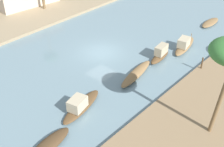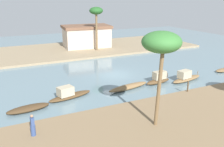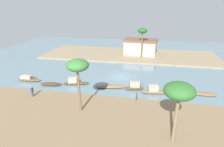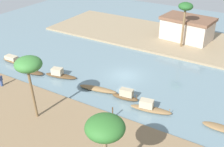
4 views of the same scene
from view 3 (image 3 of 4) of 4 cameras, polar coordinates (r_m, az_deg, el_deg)
name	(u,v)px [view 3 (image 3 of 4)]	position (r m, az deg, el deg)	size (l,w,h in m)	color
river_water	(121,77)	(36.93, 2.68, -1.06)	(78.09, 78.09, 0.00)	slate
riverbank_left	(100,127)	(22.76, -3.48, -15.73)	(45.54, 14.86, 0.32)	#846B4C
riverbank_right	(130,55)	(52.26, 5.27, 5.60)	(45.54, 14.86, 0.32)	#937F60
sampan_upstream_small	(155,91)	(31.11, 12.79, -5.00)	(4.84, 1.99, 1.33)	brown
sampan_midstream	(111,87)	(32.19, -0.41, -3.92)	(5.14, 1.81, 0.53)	brown
sampan_with_tall_canopy	(75,82)	(34.18, -11.06, -2.51)	(4.73, 2.20, 1.26)	brown
sampan_near_left_bank	(134,87)	(31.70, 6.63, -3.91)	(3.38, 1.29, 1.42)	brown
sampan_downstream_large	(205,94)	(33.19, 25.94, -5.49)	(3.70, 1.26, 0.40)	brown
sampan_open_hull	(28,79)	(38.24, -23.69, -1.46)	(4.52, 1.15, 1.01)	brown
sampan_foreground	(51,84)	(34.86, -17.82, -3.01)	(3.80, 1.57, 0.51)	#47331E
person_on_near_bank	(32,92)	(30.99, -22.73, -5.12)	(0.34, 0.42, 1.58)	#33477A
mooring_post	(136,96)	(27.90, 7.27, -6.78)	(0.14, 0.14, 1.11)	#4C3823
palm_tree_left_near	(78,66)	(23.06, -10.21, 2.16)	(2.73, 2.73, 7.02)	brown
palm_tree_left_far	(179,92)	(18.69, 19.44, -5.25)	(2.92, 2.92, 6.47)	#7F6647
palm_tree_right_tall	(142,32)	(47.95, 9.08, 12.08)	(2.31, 2.31, 7.40)	brown
riverside_building	(140,47)	(52.48, 8.48, 7.96)	(9.11, 6.20, 3.96)	#C6B29E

